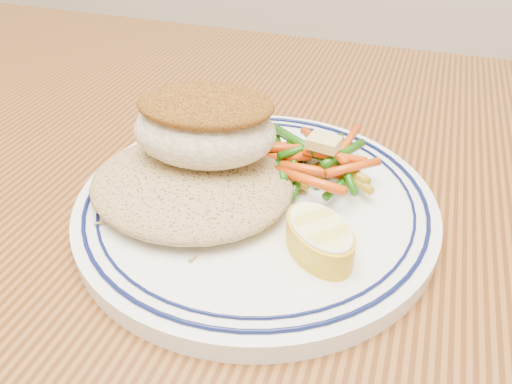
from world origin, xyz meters
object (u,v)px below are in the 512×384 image
object	(u,v)px
rice_pilaf	(191,180)
fish_fillet	(205,125)
plate	(256,203)
dining_table	(197,334)
vegetable_pile	(307,162)
lemon_wedge	(320,237)

from	to	relation	value
rice_pilaf	fish_fillet	size ratio (longest dim) A/B	1.32
plate	rice_pilaf	distance (m)	0.05
dining_table	fish_fillet	size ratio (longest dim) A/B	13.14
plate	vegetable_pile	distance (m)	0.05
dining_table	plate	xyz separation A→B (m)	(0.03, 0.05, 0.11)
plate	lemon_wedge	size ratio (longest dim) A/B	3.55
dining_table	vegetable_pile	world-z (taller)	vegetable_pile
fish_fillet	vegetable_pile	distance (m)	0.08
plate	lemon_wedge	distance (m)	0.07
dining_table	vegetable_pile	xyz separation A→B (m)	(0.06, 0.09, 0.13)
fish_fillet	vegetable_pile	size ratio (longest dim) A/B	1.09
rice_pilaf	plate	bearing A→B (deg)	16.88
fish_fillet	rice_pilaf	bearing A→B (deg)	-98.66
plate	fish_fillet	world-z (taller)	fish_fillet
dining_table	fish_fillet	xyz separation A→B (m)	(-0.01, 0.06, 0.16)
dining_table	rice_pilaf	world-z (taller)	rice_pilaf
dining_table	plate	world-z (taller)	plate
plate	fish_fillet	xyz separation A→B (m)	(-0.04, 0.01, 0.05)
rice_pilaf	vegetable_pile	bearing A→B (deg)	35.40
plate	vegetable_pile	world-z (taller)	vegetable_pile
dining_table	fish_fillet	world-z (taller)	fish_fillet
lemon_wedge	plate	bearing A→B (deg)	143.37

